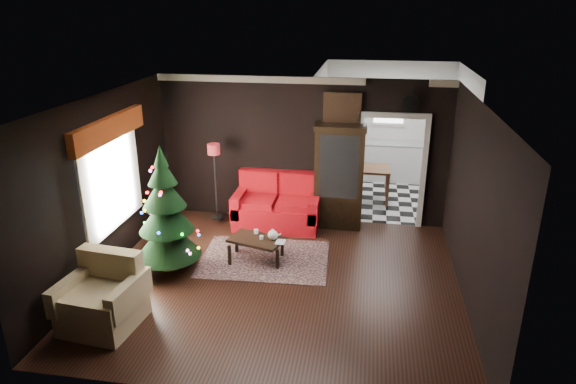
% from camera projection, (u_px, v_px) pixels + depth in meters
% --- Properties ---
extents(floor, '(5.50, 5.50, 0.00)m').
position_uv_depth(floor, '(279.00, 281.00, 7.86)').
color(floor, black).
rests_on(floor, ground).
extents(ceiling, '(5.50, 5.50, 0.00)m').
position_uv_depth(ceiling, '(277.00, 101.00, 6.88)').
color(ceiling, white).
rests_on(ceiling, ground).
extents(wall_back, '(5.50, 0.00, 5.50)m').
position_uv_depth(wall_back, '(301.00, 151.00, 9.68)').
color(wall_back, black).
rests_on(wall_back, ground).
extents(wall_front, '(5.50, 0.00, 5.50)m').
position_uv_depth(wall_front, '(233.00, 286.00, 5.06)').
color(wall_front, black).
rests_on(wall_front, ground).
extents(wall_left, '(0.00, 5.50, 5.50)m').
position_uv_depth(wall_left, '(102.00, 187.00, 7.79)').
color(wall_left, black).
rests_on(wall_left, ground).
extents(wall_right, '(0.00, 5.50, 5.50)m').
position_uv_depth(wall_right, '(475.00, 209.00, 6.96)').
color(wall_right, black).
rests_on(wall_right, ground).
extents(doorway, '(1.10, 0.10, 2.10)m').
position_uv_depth(doorway, '(390.00, 173.00, 9.55)').
color(doorway, white).
rests_on(doorway, ground).
extents(left_window, '(0.05, 1.60, 1.40)m').
position_uv_depth(left_window, '(111.00, 180.00, 7.95)').
color(left_window, white).
rests_on(left_window, wall_left).
extents(valance, '(0.12, 2.10, 0.35)m').
position_uv_depth(valance, '(109.00, 129.00, 7.65)').
color(valance, maroon).
rests_on(valance, wall_left).
extents(kitchen_floor, '(3.00, 3.00, 0.00)m').
position_uv_depth(kitchen_floor, '(385.00, 196.00, 11.30)').
color(kitchen_floor, silver).
rests_on(kitchen_floor, ground).
extents(kitchen_window, '(0.70, 0.06, 0.70)m').
position_uv_depth(kitchen_window, '(389.00, 108.00, 12.04)').
color(kitchen_window, white).
rests_on(kitchen_window, ground).
extents(rug, '(2.19, 1.64, 0.01)m').
position_uv_depth(rug, '(265.00, 259.00, 8.54)').
color(rug, '#4E3F48').
rests_on(rug, ground).
extents(loveseat, '(1.70, 0.90, 1.00)m').
position_uv_depth(loveseat, '(277.00, 202.00, 9.64)').
color(loveseat, '#950014').
rests_on(loveseat, ground).
extents(curio_cabinet, '(0.90, 0.45, 1.90)m').
position_uv_depth(curio_cabinet, '(339.00, 179.00, 9.51)').
color(curio_cabinet, black).
rests_on(curio_cabinet, ground).
extents(floor_lamp, '(0.28, 0.28, 1.51)m').
position_uv_depth(floor_lamp, '(215.00, 182.00, 9.71)').
color(floor_lamp, black).
rests_on(floor_lamp, ground).
extents(christmas_tree, '(1.11, 1.11, 1.94)m').
position_uv_depth(christmas_tree, '(165.00, 211.00, 7.80)').
color(christmas_tree, black).
rests_on(christmas_tree, ground).
extents(armchair, '(1.05, 1.05, 0.97)m').
position_uv_depth(armchair, '(101.00, 295.00, 6.65)').
color(armchair, gray).
rests_on(armchair, ground).
extents(coffee_table, '(0.98, 0.74, 0.39)m').
position_uv_depth(coffee_table, '(256.00, 249.00, 8.43)').
color(coffee_table, black).
rests_on(coffee_table, rug).
extents(teapot, '(0.22, 0.22, 0.18)m').
position_uv_depth(teapot, '(273.00, 235.00, 8.29)').
color(teapot, white).
rests_on(teapot, coffee_table).
extents(cup_a, '(0.08, 0.08, 0.07)m').
position_uv_depth(cup_a, '(256.00, 231.00, 8.55)').
color(cup_a, white).
rests_on(cup_a, coffee_table).
extents(cup_b, '(0.07, 0.07, 0.06)m').
position_uv_depth(cup_b, '(261.00, 237.00, 8.34)').
color(cup_b, white).
rests_on(cup_b, coffee_table).
extents(book, '(0.15, 0.02, 0.20)m').
position_uv_depth(book, '(276.00, 236.00, 8.21)').
color(book, tan).
rests_on(book, coffee_table).
extents(wall_clock, '(0.32, 0.32, 0.06)m').
position_uv_depth(wall_clock, '(410.00, 103.00, 9.00)').
color(wall_clock, white).
rests_on(wall_clock, wall_back).
extents(painting, '(0.62, 0.05, 0.52)m').
position_uv_depth(painting, '(342.00, 108.00, 9.23)').
color(painting, tan).
rests_on(painting, wall_back).
extents(kitchen_counter, '(1.80, 0.60, 0.90)m').
position_uv_depth(kitchen_counter, '(386.00, 161.00, 12.25)').
color(kitchen_counter, white).
rests_on(kitchen_counter, ground).
extents(kitchen_table, '(0.70, 0.70, 0.75)m').
position_uv_depth(kitchen_table, '(373.00, 184.00, 10.94)').
color(kitchen_table, brown).
rests_on(kitchen_table, ground).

